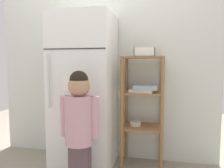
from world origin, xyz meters
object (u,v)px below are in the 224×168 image
refrigerator (84,92)px  child_standing (79,120)px  pantry_shelf_unit (143,100)px  fruit_bin (145,53)px

refrigerator → child_standing: (0.13, -0.49, -0.17)m
child_standing → pantry_shelf_unit: size_ratio=0.89×
refrigerator → fruit_bin: (0.63, 0.11, 0.42)m
refrigerator → fruit_bin: bearing=10.3°
refrigerator → child_standing: bearing=-75.6°
child_standing → fruit_bin: size_ratio=5.01×
fruit_bin → child_standing: bearing=-129.8°
refrigerator → pantry_shelf_unit: size_ratio=1.37×
child_standing → fruit_bin: (0.51, 0.61, 0.59)m
pantry_shelf_unit → fruit_bin: bearing=31.3°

